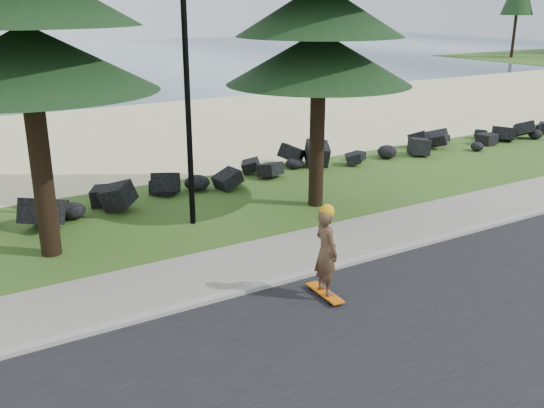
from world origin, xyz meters
name	(u,v)px	position (x,y,z in m)	size (l,w,h in m)	color
ground	(255,268)	(0.00, 0.00, 0.00)	(160.00, 160.00, 0.00)	#39571B
road	(404,374)	(0.00, -4.50, 0.01)	(160.00, 7.00, 0.02)	black
kerb	(278,282)	(0.00, -0.90, 0.05)	(160.00, 0.20, 0.10)	#A29D91
sidewalk	(251,263)	(0.00, 0.20, 0.04)	(160.00, 2.00, 0.08)	gray
beach_sand	(78,140)	(0.00, 14.50, 0.01)	(160.00, 15.00, 0.01)	beige
seawall_boulders	(159,198)	(0.00, 5.60, 0.00)	(60.00, 2.40, 1.10)	black
lamp_post	(186,56)	(0.00, 3.20, 4.13)	(0.25, 0.14, 8.14)	black
skateboarder	(326,252)	(0.46, -1.84, 0.93)	(0.42, 1.00, 1.84)	orange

